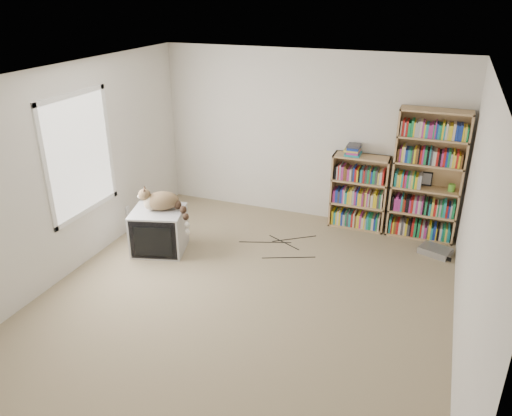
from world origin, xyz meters
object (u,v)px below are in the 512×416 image
(bookcase_tall, at_px, (427,179))
(cat, at_px, (165,204))
(bookcase_short, at_px, (359,194))
(dvd_player, at_px, (435,251))
(crt_tv, at_px, (159,230))

(bookcase_tall, bearing_deg, cat, -152.49)
(cat, bearing_deg, bookcase_short, 6.74)
(bookcase_short, height_order, dvd_player, bookcase_short)
(cat, relative_size, bookcase_short, 0.69)
(crt_tv, distance_m, dvd_player, 3.71)
(bookcase_short, bearing_deg, crt_tv, -144.48)
(bookcase_tall, distance_m, bookcase_short, 0.97)
(crt_tv, height_order, bookcase_tall, bookcase_tall)
(crt_tv, distance_m, bookcase_short, 2.90)
(crt_tv, bearing_deg, bookcase_short, 19.75)
(crt_tv, xyz_separation_m, bookcase_tall, (3.25, 1.68, 0.58))
(cat, xyz_separation_m, dvd_player, (3.40, 1.16, -0.63))
(cat, height_order, bookcase_short, bookcase_short)
(bookcase_tall, bearing_deg, bookcase_short, -179.98)
(crt_tv, relative_size, bookcase_short, 0.74)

